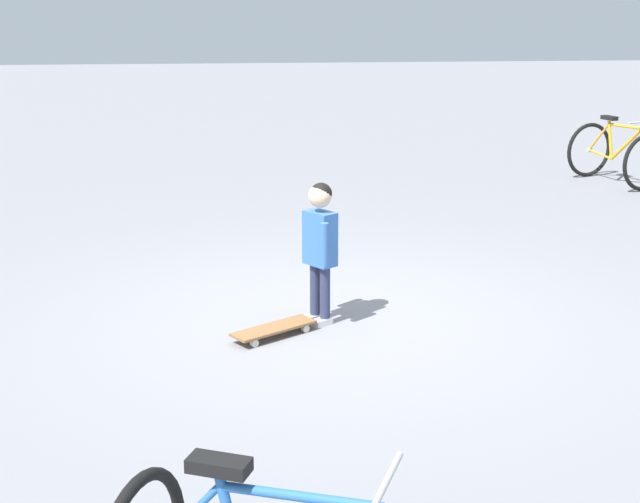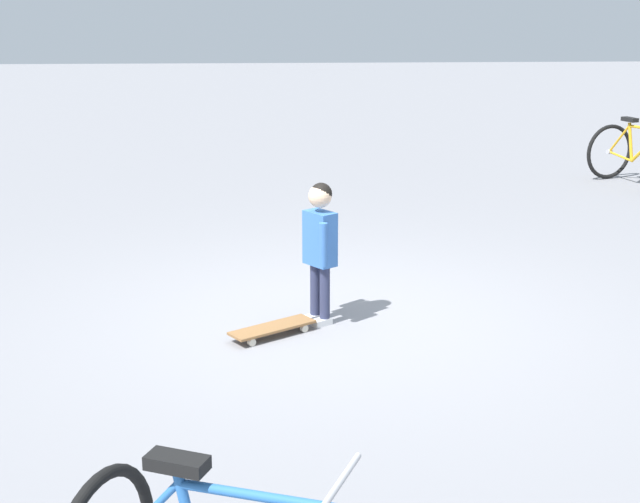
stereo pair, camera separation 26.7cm
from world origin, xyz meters
The scene contains 4 objects.
ground_plane centered at (0.00, 0.00, 0.00)m, with size 50.00×50.00×0.00m, color gray.
child_person centered at (-0.08, 0.12, 0.66)m, with size 0.40×0.27×1.06m.
skateboard centered at (-0.35, 0.48, 0.06)m, with size 0.52×0.65×0.07m.
bicycle_near centered at (4.72, -4.11, 0.38)m, with size 1.25×1.03×0.85m.
Camera 2 is at (-6.72, 0.49, 2.41)m, focal length 53.05 mm.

